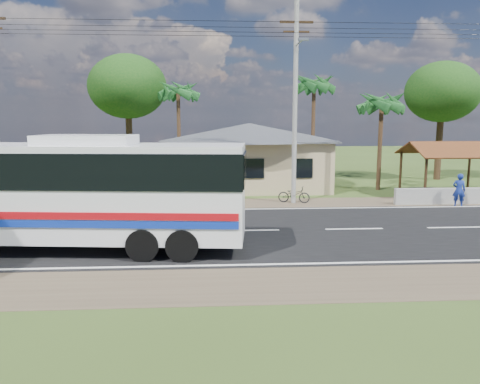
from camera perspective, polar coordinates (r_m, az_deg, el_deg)
The scene contains 14 objects.
ground at distance 19.90m, azimuth 1.22°, elevation -4.76°, with size 120.00×120.00×0.00m, color #314418.
road at distance 19.90m, azimuth 1.22°, elevation -4.74°, with size 120.00×16.00×0.03m.
house at distance 32.44m, azimuth 1.10°, elevation 5.28°, with size 12.40×10.00×5.00m.
waiting_shed at distance 31.44m, azimuth 24.25°, elevation 4.54°, with size 5.20×4.48×3.35m.
concrete_barrier at distance 28.67m, azimuth 24.87°, elevation -0.44°, with size 7.00×0.30×0.90m, color #9E9E99.
utility_poles at distance 26.13m, azimuth 6.02°, elevation 11.21°, with size 32.80×2.22×11.00m.
palm_near at distance 32.26m, azimuth 16.90°, elevation 10.34°, with size 2.80×2.80×6.70m.
palm_mid at distance 35.67m, azimuth 9.02°, elevation 12.77°, with size 2.80×2.80×8.20m.
palm_far at distance 35.40m, azimuth -7.56°, elevation 12.05°, with size 2.80×2.80×7.70m.
tree_behind_house at distance 37.89m, azimuth -13.55°, elevation 12.34°, with size 6.00×6.00×9.61m.
tree_behind_shed at distance 39.47m, azimuth 23.44°, elevation 11.08°, with size 5.60×5.60×9.02m.
coach_bus at distance 17.88m, azimuth -21.30°, elevation 0.80°, with size 13.57×4.18×4.15m.
motorcycle at distance 26.58m, azimuth 6.59°, elevation -0.30°, with size 0.62×1.79×0.94m, color black.
person at distance 27.84m, azimuth 25.14°, elevation 0.22°, with size 0.66×0.43×1.80m, color navy.
Camera 1 is at (-1.61, -19.27, 4.72)m, focal length 35.00 mm.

